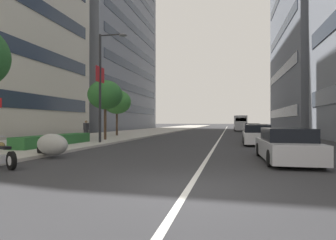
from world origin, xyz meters
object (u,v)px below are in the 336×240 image
(car_mid_block_traffic, at_px, (256,132))
(street_lamp_with_banners, at_px, (104,77))
(motorcycle_far_end_row, at_px, (52,145))
(car_far_down_avenue, at_px, (257,135))
(delivery_van_ahead, at_px, (240,123))
(street_tree_near_plaza_corner, at_px, (117,102))
(motorcycle_mid_row, at_px, (2,156))
(street_tree_by_lamp_post, at_px, (105,95))
(pedestrian_on_plaza, at_px, (86,130))
(car_approaching_light, at_px, (251,129))
(car_lead_in_lane, at_px, (286,146))

(car_mid_block_traffic, xyz_separation_m, street_lamp_with_banners, (-8.63, 11.11, 4.18))
(motorcycle_far_end_row, xyz_separation_m, car_far_down_avenue, (9.30, -9.66, 0.07))
(delivery_van_ahead, xyz_separation_m, street_tree_near_plaza_corner, (-21.46, 13.61, 2.33))
(motorcycle_mid_row, distance_m, car_far_down_avenue, 15.38)
(street_tree_near_plaza_corner, bearing_deg, delivery_van_ahead, -32.37)
(street_tree_by_lamp_post, bearing_deg, pedestrian_on_plaza, 97.42)
(car_far_down_avenue, height_order, delivery_van_ahead, delivery_van_ahead)
(car_approaching_light, xyz_separation_m, street_tree_by_lamp_post, (-14.45, 12.61, 3.16))
(car_far_down_avenue, height_order, car_approaching_light, car_approaching_light)
(motorcycle_mid_row, xyz_separation_m, car_mid_block_traffic, (18.17, -10.22, 0.25))
(car_approaching_light, xyz_separation_m, pedestrian_on_plaza, (-14.66, 14.22, 0.28))
(street_lamp_with_banners, xyz_separation_m, street_tree_near_plaza_corner, (9.25, 3.14, -1.09))
(pedestrian_on_plaza, bearing_deg, car_far_down_avenue, 17.06)
(car_mid_block_traffic, height_order, pedestrian_on_plaza, pedestrian_on_plaza)
(car_approaching_light, distance_m, street_tree_near_plaza_corner, 16.80)
(motorcycle_mid_row, height_order, street_tree_near_plaza_corner, street_tree_near_plaza_corner)
(car_approaching_light, bearing_deg, street_tree_near_plaza_corner, 117.14)
(street_tree_near_plaza_corner, bearing_deg, car_approaching_light, -61.04)
(street_tree_by_lamp_post, xyz_separation_m, pedestrian_on_plaza, (-0.21, 1.61, -2.89))
(street_tree_near_plaza_corner, bearing_deg, car_mid_block_traffic, -92.48)
(car_far_down_avenue, bearing_deg, pedestrian_on_plaza, 90.21)
(street_lamp_with_banners, xyz_separation_m, street_tree_by_lamp_post, (2.80, 1.29, -1.02))
(car_far_down_avenue, height_order, street_lamp_with_banners, street_lamp_with_banners)
(motorcycle_mid_row, height_order, car_lead_in_lane, car_lead_in_lane)
(car_far_down_avenue, height_order, street_tree_by_lamp_post, street_tree_by_lamp_post)
(motorcycle_mid_row, height_order, car_mid_block_traffic, car_mid_block_traffic)
(motorcycle_mid_row, distance_m, street_lamp_with_banners, 10.55)
(car_lead_in_lane, xyz_separation_m, street_tree_near_plaza_corner, (15.01, 14.11, 3.11))
(car_lead_in_lane, height_order, car_approaching_light, car_approaching_light)
(motorcycle_far_end_row, bearing_deg, street_tree_by_lamp_post, -58.88)
(car_approaching_light, bearing_deg, street_lamp_with_banners, 144.92)
(delivery_van_ahead, bearing_deg, car_far_down_avenue, -179.73)
(motorcycle_mid_row, relative_size, motorcycle_far_end_row, 0.98)
(motorcycle_far_end_row, relative_size, pedestrian_on_plaza, 1.31)
(motorcycle_far_end_row, height_order, pedestrian_on_plaza, pedestrian_on_plaza)
(car_far_down_avenue, height_order, pedestrian_on_plaza, pedestrian_on_plaza)
(car_lead_in_lane, height_order, delivery_van_ahead, delivery_van_ahead)
(motorcycle_far_end_row, bearing_deg, car_lead_in_lane, -155.28)
(motorcycle_mid_row, bearing_deg, car_lead_in_lane, -133.18)
(car_mid_block_traffic, bearing_deg, street_tree_by_lamp_post, 113.77)
(motorcycle_mid_row, height_order, pedestrian_on_plaza, pedestrian_on_plaza)
(car_lead_in_lane, xyz_separation_m, car_mid_block_traffic, (14.40, -0.14, 0.03))
(motorcycle_far_end_row, height_order, car_approaching_light, car_approaching_light)
(car_far_down_avenue, xyz_separation_m, car_mid_block_traffic, (6.24, -0.52, 0.01))
(motorcycle_far_end_row, relative_size, car_mid_block_traffic, 0.45)
(car_mid_block_traffic, xyz_separation_m, street_tree_near_plaza_corner, (0.62, 14.24, 3.08))
(motorcycle_mid_row, height_order, street_lamp_with_banners, street_lamp_with_banners)
(street_tree_by_lamp_post, relative_size, pedestrian_on_plaza, 3.09)
(car_far_down_avenue, distance_m, car_mid_block_traffic, 6.26)
(motorcycle_far_end_row, xyz_separation_m, car_lead_in_lane, (1.14, -10.04, 0.05))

